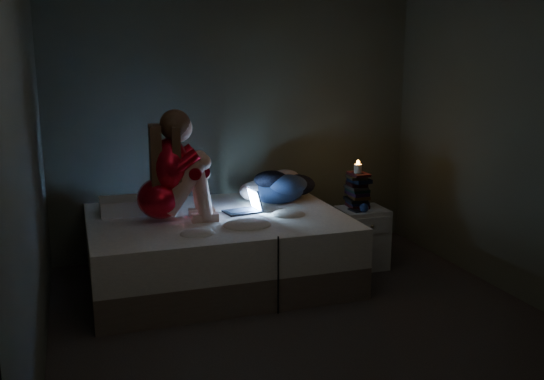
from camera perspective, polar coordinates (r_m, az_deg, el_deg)
name	(u,v)px	position (r m, az deg, el deg)	size (l,w,h in m)	color
floor	(309,327)	(4.52, 3.49, -12.79)	(3.60, 3.80, 0.02)	#292523
wall_back	(238,121)	(5.93, -3.25, 6.50)	(3.60, 0.02, 2.60)	#4C5144
wall_front	(496,219)	(2.50, 20.37, -2.60)	(3.60, 0.02, 2.60)	#4C5144
wall_left	(26,164)	(3.84, -22.18, 2.32)	(0.02, 3.80, 2.60)	#4C5144
wall_right	(529,138)	(5.09, 23.03, 4.54)	(0.02, 3.80, 2.60)	#4C5144
bed	(218,248)	(5.27, -5.16, -5.50)	(2.14, 1.60, 0.59)	beige
pillow	(127,206)	(5.38, -13.49, -1.45)	(0.45, 0.32, 0.13)	white
woman	(159,166)	(4.96, -10.62, 2.20)	(0.57, 0.37, 0.92)	#A20006
laptop	(242,201)	(5.24, -2.88, -1.01)	(0.30, 0.21, 0.21)	black
clothes_pile	(278,185)	(5.64, 0.53, 0.49)	(0.52, 0.42, 0.31)	navy
nightstand	(362,238)	(5.66, 8.45, -4.47)	(0.42, 0.37, 0.56)	silver
book_stack	(357,189)	(5.59, 8.03, 0.07)	(0.19, 0.25, 0.34)	black
candle	(358,167)	(5.55, 8.10, 2.20)	(0.07, 0.07, 0.08)	beige
phone	(355,210)	(5.49, 7.84, -1.92)	(0.07, 0.14, 0.01)	black
blue_orb	(364,208)	(5.45, 8.69, -1.67)	(0.08, 0.08, 0.08)	navy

